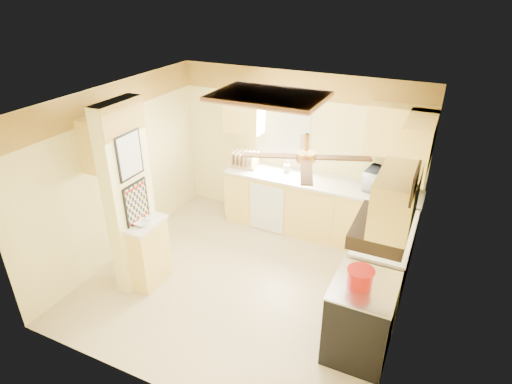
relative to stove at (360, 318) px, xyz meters
The scene contains 34 objects.
floor 1.82m from the stove, 161.77° to the left, with size 4.00×4.00×0.00m, color #CAB28B.
ceiling 2.69m from the stove, 161.77° to the left, with size 4.00×4.00×0.00m, color white.
wall_back 3.07m from the stove, 124.28° to the left, with size 4.00×4.00×0.00m, color #FFEF9B.
wall_front 2.29m from the stove, 141.04° to the right, with size 4.00×4.00×0.00m, color #FFEF9B.
wall_left 3.79m from the stove, behind, with size 3.80×3.80×0.00m, color #FFEF9B.
wall_right 1.02m from the stove, 59.02° to the left, with size 3.80×3.80×0.00m, color #FFEF9B.
wallpaper_border 3.48m from the stove, 124.50° to the left, with size 4.00×0.02×0.40m, color yellow.
partition_column 3.12m from the stove, behind, with size 0.20×0.70×2.50m, color #FFEF9B.
partition_ledge 2.80m from the stove, behind, with size 0.25×0.55×0.90m, color #FFE073.
ledge_top 2.84m from the stove, behind, with size 0.28×0.58×0.04m, color white.
lower_cabinets_back 2.45m from the stove, 118.55° to the left, with size 3.00×0.60×0.90m, color #FFE073.
lower_cabinets_right 1.15m from the stove, 88.49° to the left, with size 0.60×1.40×0.90m, color #FFE073.
countertop_back 2.48m from the stove, 118.66° to the left, with size 3.04×0.64×0.04m, color white.
countertop_right 1.24m from the stove, 88.99° to the left, with size 0.64×1.44×0.04m, color white.
dishwasher_panel 2.66m from the stove, 136.25° to the left, with size 0.58×0.02×0.80m, color white.
window 3.29m from the stove, 128.23° to the left, with size 0.92×0.02×1.02m.
upper_cab_back_left 3.67m from the stove, 137.92° to the left, with size 0.60×0.35×0.70m, color #FFE073.
upper_cab_back_right 2.67m from the stove, 93.01° to the left, with size 0.90×0.35×0.70m, color #FFE073.
upper_cab_right 2.28m from the stove, 85.07° to the left, with size 0.35×1.00×0.70m, color #FFE073.
upper_cab_left_wall 3.77m from the stove, behind, with size 0.35×0.75×0.70m, color #FFE073.
upper_cab_over_stove 1.50m from the stove, ahead, with size 0.35×0.76×0.52m, color #FFE073.
stove is the anchor object (origin of this frame).
range_hood 1.16m from the stove, ahead, with size 0.50×0.76×0.14m, color black.
poster_menu 3.22m from the stove, behind, with size 0.02×0.42×0.57m.
poster_nashville 3.00m from the stove, behind, with size 0.02×0.42×0.57m.
ceiling_light_panel 2.75m from the stove, 146.22° to the left, with size 1.35×0.95×0.06m.
ceiling_fan 1.95m from the stove, 167.38° to the right, with size 1.15×1.15×0.26m.
vent_grate 1.90m from the stove, 48.45° to the right, with size 0.02×0.40×0.25m, color black.
microwave 2.29m from the stove, 95.14° to the left, with size 0.58×0.39×0.32m, color white.
bowl 2.87m from the stove, behind, with size 0.20×0.20×0.05m, color white.
dutch_oven 0.55m from the stove, 161.54° to the right, with size 0.28×0.28×0.19m.
kettle 0.97m from the stove, 84.67° to the left, with size 0.14×0.14×0.22m.
dish_rack 3.33m from the stove, 138.71° to the left, with size 0.44×0.34×0.24m.
utensil_crock 2.88m from the stove, 128.13° to the left, with size 0.10×0.10×0.20m.
Camera 1 is at (2.13, -4.18, 3.77)m, focal length 30.00 mm.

